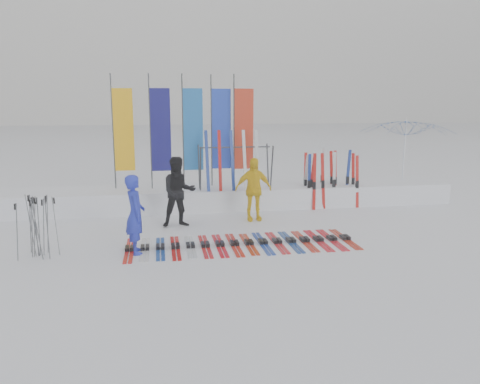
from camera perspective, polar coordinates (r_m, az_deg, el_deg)
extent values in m
plane|color=white|center=(9.33, 0.48, -7.90)|extent=(120.00, 120.00, 0.00)
cube|color=white|center=(13.65, -2.99, -0.60)|extent=(14.00, 1.60, 0.60)
imported|color=#202DBD|center=(9.58, -12.65, -2.68)|extent=(0.47, 0.64, 1.60)
imported|color=black|center=(11.48, -7.48, 0.00)|extent=(0.91, 0.75, 1.72)
imported|color=yellow|center=(12.02, 1.63, 0.34)|extent=(0.97, 0.43, 1.63)
imported|color=white|center=(15.80, 19.46, 3.98)|extent=(3.28, 3.32, 2.58)
cube|color=red|center=(9.96, -13.31, -6.76)|extent=(0.17, 1.69, 0.07)
cube|color=silver|center=(9.95, -11.50, -6.71)|extent=(0.17, 1.65, 0.07)
cube|color=navy|center=(9.94, -9.69, -6.66)|extent=(0.17, 1.59, 0.07)
cube|color=#B9100E|center=(9.95, -7.87, -6.60)|extent=(0.17, 1.67, 0.07)
cube|color=silver|center=(9.96, -6.06, -6.53)|extent=(0.17, 1.57, 0.07)
cube|color=red|center=(9.98, -4.26, -6.46)|extent=(0.17, 1.64, 0.07)
cube|color=red|center=(10.02, -2.47, -6.38)|extent=(0.17, 1.65, 0.07)
cube|color=red|center=(10.06, -0.69, -6.29)|extent=(0.17, 1.68, 0.07)
cube|color=#AE230D|center=(10.11, 1.07, -6.20)|extent=(0.17, 1.57, 0.07)
cube|color=#163699|center=(10.17, 2.80, -6.11)|extent=(0.17, 1.65, 0.07)
cube|color=red|center=(10.24, 4.52, -6.01)|extent=(0.17, 1.62, 0.07)
cube|color=navy|center=(10.32, 6.21, -5.91)|extent=(0.17, 1.63, 0.07)
cube|color=red|center=(10.41, 7.87, -5.80)|extent=(0.17, 1.59, 0.07)
cube|color=red|center=(10.51, 9.51, -5.69)|extent=(0.17, 1.65, 0.07)
cube|color=red|center=(10.62, 11.11, -5.58)|extent=(0.17, 1.67, 0.07)
cube|color=#B2220E|center=(10.73, 12.67, -5.47)|extent=(0.17, 1.60, 0.07)
cylinder|color=#595B60|center=(10.17, -22.41, -3.62)|extent=(0.08, 0.02, 1.20)
cylinder|color=#595B60|center=(10.08, -23.74, -3.85)|extent=(0.09, 0.13, 1.20)
cylinder|color=#595B60|center=(9.86, -25.53, -4.45)|extent=(0.10, 0.09, 1.15)
cylinder|color=#595B60|center=(10.03, -23.77, -3.86)|extent=(0.12, 0.06, 1.22)
cylinder|color=#595B60|center=(10.04, -22.81, -3.97)|extent=(0.09, 0.03, 1.15)
cylinder|color=#595B60|center=(9.72, -22.43, -4.09)|extent=(0.02, 0.07, 1.26)
cylinder|color=#595B60|center=(10.08, -24.17, -3.73)|extent=(0.15, 0.10, 1.25)
cylinder|color=#595B60|center=(10.00, -21.53, -3.85)|extent=(0.12, 0.15, 1.18)
cylinder|color=#595B60|center=(10.03, -23.64, -3.86)|extent=(0.03, 0.06, 1.22)
cylinder|color=#595B60|center=(10.02, -24.03, -4.06)|extent=(0.07, 0.05, 1.17)
cylinder|color=#595B60|center=(9.75, -23.51, -4.14)|extent=(0.14, 0.08, 1.25)
cylinder|color=#595B60|center=(10.09, -23.33, -3.84)|extent=(0.05, 0.07, 1.19)
cylinder|color=#595B60|center=(10.28, -24.19, -3.57)|extent=(0.10, 0.11, 1.22)
cylinder|color=#383A3F|center=(13.66, -15.21, 7.09)|extent=(0.04, 0.04, 3.20)
cube|color=#FBB40D|center=(13.63, -14.00, 7.35)|extent=(0.55, 0.03, 2.30)
cylinder|color=#383A3F|center=(13.38, -10.88, 7.20)|extent=(0.04, 0.04, 3.20)
cube|color=#0E0D5F|center=(13.37, -9.63, 7.45)|extent=(0.55, 0.03, 2.30)
cylinder|color=#383A3F|center=(13.42, -6.96, 7.32)|extent=(0.04, 0.04, 3.20)
cube|color=#1862B5|center=(13.43, -5.72, 7.56)|extent=(0.55, 0.03, 2.30)
cylinder|color=#383A3F|center=(13.66, -3.50, 7.44)|extent=(0.04, 0.04, 3.20)
cube|color=blue|center=(13.70, -2.28, 7.67)|extent=(0.55, 0.03, 2.30)
cylinder|color=#383A3F|center=(13.58, -0.73, 7.44)|extent=(0.04, 0.04, 3.20)
cube|color=red|center=(13.62, 0.48, 7.66)|extent=(0.55, 0.03, 2.30)
cylinder|color=#383A3F|center=(12.81, -4.84, 2.82)|extent=(0.04, 0.30, 1.23)
cylinder|color=#383A3F|center=(13.30, -5.03, 3.11)|extent=(0.04, 0.30, 1.23)
cylinder|color=#383A3F|center=(13.14, 3.90, 3.03)|extent=(0.04, 0.30, 1.23)
cylinder|color=#383A3F|center=(13.62, 3.40, 3.31)|extent=(0.04, 0.30, 1.23)
cylinder|color=#383A3F|center=(13.12, -0.60, 5.48)|extent=(2.00, 0.04, 0.04)
cube|color=red|center=(13.45, 10.08, 1.29)|extent=(0.09, 0.04, 1.62)
cube|color=red|center=(14.31, 11.10, 1.77)|extent=(0.09, 0.04, 1.60)
cube|color=navy|center=(14.25, 12.98, 1.75)|extent=(0.09, 0.02, 1.64)
cube|color=red|center=(13.40, 9.05, 1.10)|extent=(0.09, 0.04, 1.54)
cube|color=silver|center=(13.63, 11.40, 1.39)|extent=(0.09, 0.03, 1.64)
cube|color=red|center=(14.10, 7.96, 1.64)|extent=(0.09, 0.02, 1.56)
cube|color=silver|center=(14.33, 9.96, 1.95)|extent=(0.09, 0.04, 1.66)
cube|color=red|center=(14.07, 11.53, 1.67)|extent=(0.09, 0.03, 1.63)
cube|color=silver|center=(13.87, 7.98, 1.36)|extent=(0.09, 0.03, 1.49)
cube|color=red|center=(14.52, 11.46, 1.62)|extent=(0.09, 0.04, 1.47)
cube|color=red|center=(13.89, 14.10, 1.22)|extent=(0.09, 0.02, 1.52)
cube|color=navy|center=(13.51, 8.42, 1.30)|extent=(0.09, 0.03, 1.59)
cube|color=red|center=(14.36, 13.63, 1.57)|extent=(0.09, 0.04, 1.54)
cube|color=red|center=(13.65, 8.73, 1.40)|extent=(0.09, 0.03, 1.59)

